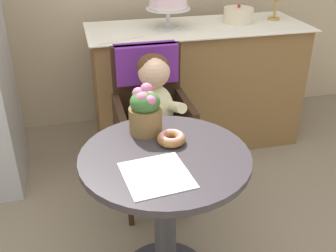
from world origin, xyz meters
The scene contains 8 objects.
cafe_table centered at (0.00, 0.00, 0.51)m, with size 0.72×0.72×0.72m.
wicker_chair centered at (0.08, 0.69, 0.64)m, with size 0.42×0.45×0.95m.
seated_child centered at (0.08, 0.54, 0.68)m, with size 0.27×0.32×0.73m.
paper_napkin centered at (-0.07, -0.14, 0.72)m, with size 0.25×0.26×0.00m, color white.
donut_front centered at (0.05, 0.09, 0.75)m, with size 0.13×0.13×0.05m.
flower_vase centered at (-0.04, 0.21, 0.83)m, with size 0.15×0.15×0.22m.
display_counter centered at (0.55, 1.30, 0.45)m, with size 1.56×0.62×0.90m.
round_layer_cake centered at (0.86, 1.33, 0.95)m, with size 0.21×0.21×0.13m.
Camera 1 is at (-0.32, -1.37, 1.61)m, focal length 42.82 mm.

